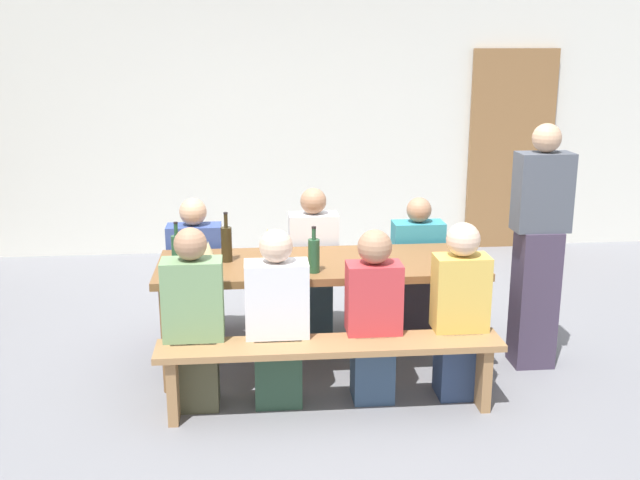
% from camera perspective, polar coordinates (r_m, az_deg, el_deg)
% --- Properties ---
extents(ground_plane, '(24.00, 24.00, 0.00)m').
position_cam_1_polar(ground_plane, '(5.35, 0.00, -9.35)').
color(ground_plane, slate).
extents(back_wall, '(14.00, 0.20, 3.20)m').
position_cam_1_polar(back_wall, '(7.93, -2.05, 10.63)').
color(back_wall, silver).
rests_on(back_wall, ground).
extents(wooden_door, '(0.90, 0.06, 2.10)m').
position_cam_1_polar(wooden_door, '(8.31, 14.18, 6.57)').
color(wooden_door, olive).
rests_on(wooden_door, ground).
extents(tasting_table, '(2.17, 0.77, 0.75)m').
position_cam_1_polar(tasting_table, '(5.11, 0.00, -2.47)').
color(tasting_table, brown).
rests_on(tasting_table, ground).
extents(bench_near, '(2.07, 0.30, 0.45)m').
position_cam_1_polar(bench_near, '(4.58, 0.79, -8.80)').
color(bench_near, '#9E7247').
rests_on(bench_near, ground).
extents(bench_far, '(2.07, 0.30, 0.45)m').
position_cam_1_polar(bench_far, '(5.86, -0.61, -3.39)').
color(bench_far, '#9E7247').
rests_on(bench_far, ground).
extents(wine_bottle_0, '(0.08, 0.08, 0.30)m').
position_cam_1_polar(wine_bottle_0, '(4.82, -0.47, -1.13)').
color(wine_bottle_0, '#234C2D').
rests_on(wine_bottle_0, tasting_table).
extents(wine_bottle_1, '(0.07, 0.07, 0.34)m').
position_cam_1_polar(wine_bottle_1, '(5.09, -7.06, -0.24)').
color(wine_bottle_1, '#332814').
rests_on(wine_bottle_1, tasting_table).
extents(wine_bottle_2, '(0.07, 0.07, 0.30)m').
position_cam_1_polar(wine_bottle_2, '(5.05, -10.74, -0.72)').
color(wine_bottle_2, '#234C2D').
rests_on(wine_bottle_2, tasting_table).
extents(wine_glass_0, '(0.07, 0.07, 0.17)m').
position_cam_1_polar(wine_glass_0, '(4.99, -8.42, -0.69)').
color(wine_glass_0, silver).
rests_on(wine_glass_0, tasting_table).
extents(wine_glass_1, '(0.06, 0.06, 0.15)m').
position_cam_1_polar(wine_glass_1, '(5.26, 9.95, -0.07)').
color(wine_glass_1, silver).
rests_on(wine_glass_1, tasting_table).
extents(wine_glass_2, '(0.07, 0.07, 0.17)m').
position_cam_1_polar(wine_glass_2, '(5.28, -3.98, 0.30)').
color(wine_glass_2, silver).
rests_on(wine_glass_2, tasting_table).
extents(seated_guest_near_0, '(0.36, 0.24, 1.14)m').
position_cam_1_polar(seated_guest_near_0, '(4.64, -9.48, -6.24)').
color(seated_guest_near_0, '#4F4D34').
rests_on(seated_guest_near_0, ground).
extents(seated_guest_near_1, '(0.38, 0.24, 1.11)m').
position_cam_1_polar(seated_guest_near_1, '(4.63, -3.25, -6.26)').
color(seated_guest_near_1, '#2E4D39').
rests_on(seated_guest_near_1, ground).
extents(seated_guest_near_2, '(0.34, 0.24, 1.10)m').
position_cam_1_polar(seated_guest_near_2, '(4.69, 4.04, -5.97)').
color(seated_guest_near_2, '#364E6B').
rests_on(seated_guest_near_2, ground).
extents(seated_guest_near_3, '(0.33, 0.24, 1.13)m').
position_cam_1_polar(seated_guest_near_3, '(4.80, 10.47, -5.50)').
color(seated_guest_near_3, navy).
rests_on(seated_guest_near_3, ground).
extents(seated_guest_far_0, '(0.39, 0.24, 1.09)m').
position_cam_1_polar(seated_guest_far_0, '(5.66, -9.35, -2.59)').
color(seated_guest_far_0, '#4B2F6A').
rests_on(seated_guest_far_0, ground).
extents(seated_guest_far_1, '(0.36, 0.24, 1.15)m').
position_cam_1_polar(seated_guest_far_1, '(5.66, -0.45, -2.07)').
color(seated_guest_far_1, '#3F5764').
rests_on(seated_guest_far_1, ground).
extents(seated_guest_far_2, '(0.38, 0.24, 1.06)m').
position_cam_1_polar(seated_guest_far_2, '(5.79, 7.32, -2.29)').
color(seated_guest_far_2, '#494048').
rests_on(seated_guest_far_2, ground).
extents(standing_host, '(0.36, 0.24, 1.67)m').
position_cam_1_polar(standing_host, '(5.30, 16.12, -0.85)').
color(standing_host, '#41354A').
rests_on(standing_host, ground).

